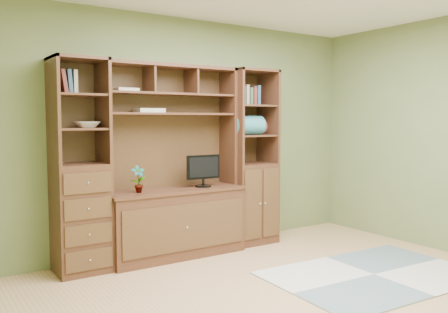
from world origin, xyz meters
TOP-DOWN VIEW (x-y plane):
  - room at (0.00, 0.00)m, footprint 4.60×4.10m
  - center_hutch at (-0.34, 1.73)m, footprint 1.54×0.53m
  - left_tower at (-1.34, 1.77)m, footprint 0.50×0.45m
  - right_tower at (0.68, 1.77)m, footprint 0.55×0.45m
  - rug at (0.91, 0.13)m, footprint 2.01×1.39m
  - monitor at (-0.02, 1.70)m, footprint 0.40×0.19m
  - orchid at (-0.78, 1.70)m, footprint 0.15×0.10m
  - magazines at (-0.60, 1.82)m, footprint 0.28×0.21m
  - bowl at (-1.27, 1.77)m, footprint 0.24×0.24m
  - blanket_teal at (0.59, 1.73)m, footprint 0.39×0.22m
  - blanket_red at (0.77, 1.85)m, footprint 0.34×0.19m

SIDE VIEW (x-z plane):
  - rug at x=0.91m, z-range 0.00..0.01m
  - orchid at x=-0.78m, z-range 0.73..1.01m
  - monitor at x=-0.02m, z-range 0.73..1.21m
  - center_hutch at x=-0.34m, z-range 0.00..2.05m
  - left_tower at x=-1.34m, z-range 0.00..2.05m
  - right_tower at x=0.68m, z-range 0.00..2.05m
  - room at x=0.00m, z-range -0.02..2.62m
  - blanket_red at x=0.77m, z-range 1.29..1.48m
  - blanket_teal at x=0.59m, z-range 1.29..1.51m
  - bowl at x=-1.27m, z-range 1.39..1.45m
  - magazines at x=-0.60m, z-range 1.54..1.58m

